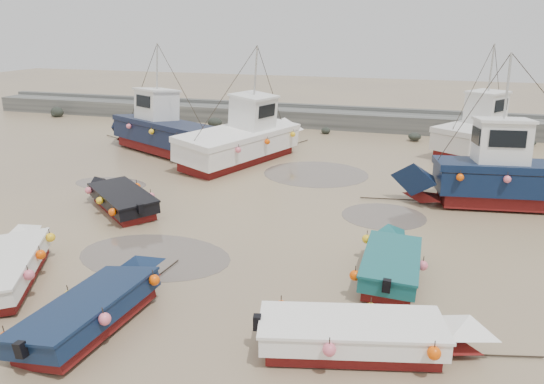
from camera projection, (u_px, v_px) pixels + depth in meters
The scene contains 16 objects.
ground at pixel (235, 240), 18.79m from camera, with size 120.00×120.00×0.00m, color #9D885E.
seawall at pixel (346, 120), 38.55m from camera, with size 60.00×4.92×1.50m.
puddle_a at pixel (154, 256), 17.49m from camera, with size 5.23×5.23×0.01m, color #5D534A.
puddle_b at pixel (384, 216), 21.11m from camera, with size 3.35×3.35×0.01m, color #5D534A.
puddle_c at pixel (110, 184), 25.38m from camera, with size 3.68×3.68×0.01m, color #5D534A.
puddle_d at pixel (316, 174), 27.06m from camera, with size 5.36×5.36×0.01m, color #5D534A.
dinghy_0 at pixel (12, 263), 15.78m from camera, with size 3.84×6.27×1.43m.
dinghy_1 at pixel (99, 304), 13.45m from camera, with size 2.44×6.42×1.43m.
dinghy_2 at pixel (391, 258), 16.02m from camera, with size 2.12×5.79×1.43m.
dinghy_3 at pixel (367, 333), 12.19m from camera, with size 6.55×2.83×1.43m.
dinghy_4 at pixel (120, 196), 21.86m from camera, with size 5.52×4.66×1.43m.
cabin_boat_0 at pixel (159, 129), 31.53m from camera, with size 10.22×6.30×6.22m.
cabin_boat_1 at pixel (245, 137), 29.31m from camera, with size 5.41×10.82×6.22m.
cabin_boat_2 at pixel (506, 175), 21.93m from camera, with size 10.03×3.67×6.22m.
cabin_boat_3 at pixel (481, 131), 30.79m from camera, with size 5.73×8.24×6.22m.
person at pixel (196, 173), 27.17m from camera, with size 0.58×0.38×1.59m, color #1A1E34.
Camera 1 is at (6.52, -16.17, 7.34)m, focal length 35.00 mm.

